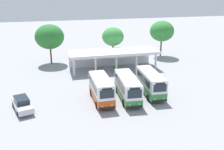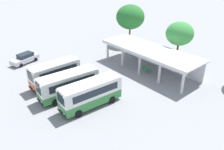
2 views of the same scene
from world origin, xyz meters
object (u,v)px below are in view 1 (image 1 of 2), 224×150
Objects in this scene: city_bus_middle_cream at (150,82)px; waiting_chair_middle_seat at (121,68)px; waiting_chair_end_by_column at (114,68)px; waiting_chair_second_from_end at (118,68)px; city_bus_second_in_row at (128,87)px; city_bus_nearest_orange at (101,88)px; parked_car_flank at (22,104)px.

waiting_chair_middle_seat is at bearing 94.73° from city_bus_middle_cream.
waiting_chair_middle_seat is (-0.94, 11.37, -1.21)m from city_bus_middle_cream.
waiting_chair_second_from_end is (0.63, 0.03, 0.00)m from waiting_chair_end_by_column.
city_bus_second_in_row is 12.47m from waiting_chair_middle_seat.
city_bus_middle_cream is at bearing -82.16° from waiting_chair_second_from_end.
city_bus_nearest_orange is at bearing -117.13° from waiting_chair_middle_seat.
city_bus_middle_cream is 11.67m from waiting_chair_end_by_column.
parked_car_flank is (-13.44, -0.23, -0.89)m from city_bus_second_in_row.
waiting_chair_end_by_column is (14.79, 12.39, -0.31)m from parked_car_flank.
city_bus_middle_cream is 11.47m from waiting_chair_middle_seat.
city_bus_nearest_orange reaches higher than waiting_chair_second_from_end.
parked_car_flank is at bearing -178.29° from city_bus_nearest_orange.
city_bus_second_in_row is at bearing -96.35° from waiting_chair_end_by_column.
city_bus_middle_cream reaches higher than city_bus_second_in_row.
waiting_chair_second_from_end is 1.00× the size of waiting_chair_middle_seat.
city_bus_nearest_orange reaches higher than city_bus_second_in_row.
city_bus_second_in_row is at bearing -1.02° from city_bus_nearest_orange.
waiting_chair_end_by_column and waiting_chair_middle_seat have the same top height.
waiting_chair_middle_seat is (2.62, 12.13, -1.19)m from city_bus_second_in_row.
parked_car_flank is at bearing -140.05° from waiting_chair_end_by_column.
city_bus_middle_cream is 8.76× the size of waiting_chair_middle_seat.
city_bus_middle_cream is 8.76× the size of waiting_chair_second_from_end.
city_bus_second_in_row reaches higher than waiting_chair_end_by_column.
parked_car_flank reaches higher than waiting_chair_middle_seat.
waiting_chair_second_from_end is at bearing 38.85° from parked_car_flank.
parked_car_flank is 19.81m from waiting_chair_second_from_end.
waiting_chair_end_by_column is (1.35, 12.16, -1.19)m from city_bus_second_in_row.
city_bus_middle_cream is (7.12, 0.70, -0.05)m from city_bus_nearest_orange.
waiting_chair_end_by_column is at bearing 100.97° from city_bus_middle_cream.
city_bus_nearest_orange is 7.89× the size of waiting_chair_end_by_column.
waiting_chair_second_from_end is at bearing 80.74° from city_bus_second_in_row.
waiting_chair_second_from_end is at bearing 65.42° from city_bus_nearest_orange.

